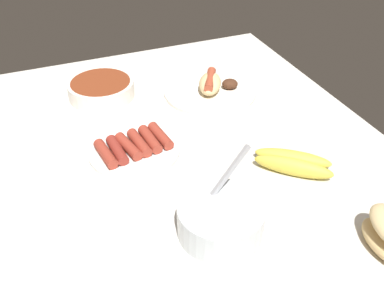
{
  "coord_description": "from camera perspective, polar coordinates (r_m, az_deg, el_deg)",
  "views": [
    {
      "loc": [
        -73.18,
        31.55,
        62.37
      ],
      "look_at": [
        2.03,
        1.02,
        3.0
      ],
      "focal_mm": 41.99,
      "sensor_mm": 36.0,
      "label": 1
    }
  ],
  "objects": [
    {
      "name": "plate_sausages",
      "position": [
        1.03,
        -7.36,
        -0.51
      ],
      "size": [
        20.9,
        20.9,
        3.47
      ],
      "color": "white",
      "rests_on": "ground_plane"
    },
    {
      "name": "bowl_chili",
      "position": [
        1.25,
        -11.46,
        6.94
      ],
      "size": [
        17.86,
        17.86,
        4.62
      ],
      "color": "white",
      "rests_on": "ground_plane"
    },
    {
      "name": "banana_bunch",
      "position": [
        1.0,
        12.72,
        -2.31
      ],
      "size": [
        16.54,
        16.96,
        3.91
      ],
      "color": "gold",
      "rests_on": "ground_plane"
    },
    {
      "name": "bowl_coleslaw",
      "position": [
        0.83,
        3.67,
        -9.4
      ],
      "size": [
        15.92,
        15.92,
        16.08
      ],
      "color": "silver",
      "rests_on": "ground_plane"
    },
    {
      "name": "ground_plane",
      "position": [
        1.02,
        0.96,
        -2.53
      ],
      "size": [
        120.0,
        90.0,
        3.0
      ],
      "primitive_type": "cube",
      "color": "silver"
    },
    {
      "name": "plate_hotdog_assembled",
      "position": [
        1.25,
        2.4,
        7.05
      ],
      "size": [
        25.31,
        25.31,
        5.61
      ],
      "color": "white",
      "rests_on": "ground_plane"
    }
  ]
}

